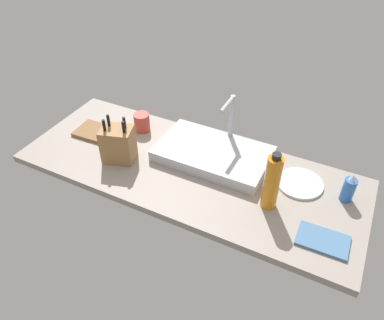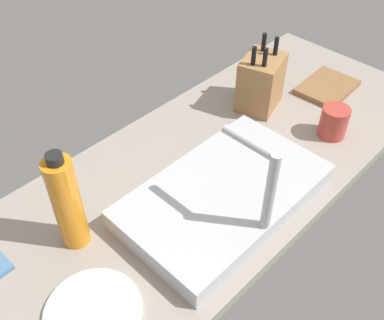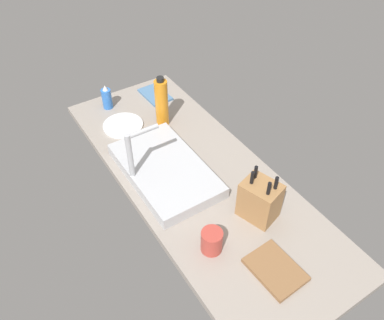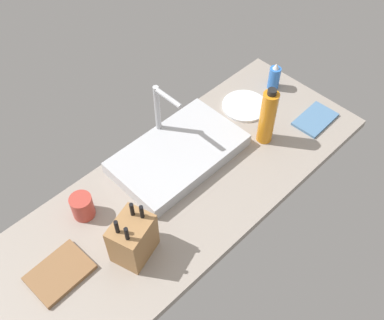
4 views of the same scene
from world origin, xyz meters
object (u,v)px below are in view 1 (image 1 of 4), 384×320
at_px(water_bottle, 272,182).
at_px(soap_bottle, 349,189).
at_px(knife_block, 118,144).
at_px(dish_towel, 323,240).
at_px(cutting_board, 96,132).
at_px(faucet, 230,118).
at_px(coffee_mug, 142,122).
at_px(dinner_plate, 300,183).
at_px(sink_basin, 213,154).

bearing_deg(water_bottle, soap_bottle, 32.52).
bearing_deg(knife_block, dish_towel, -21.04).
distance_m(soap_bottle, dish_towel, 0.28).
xyz_separation_m(knife_block, dish_towel, (0.98, -0.06, -0.08)).
xyz_separation_m(cutting_board, dish_towel, (1.22, -0.18, -0.00)).
bearing_deg(water_bottle, dish_towel, -19.91).
bearing_deg(water_bottle, faucet, 135.14).
xyz_separation_m(knife_block, coffee_mug, (-0.03, 0.25, -0.04)).
bearing_deg(faucet, soap_bottle, -11.76).
bearing_deg(coffee_mug, dinner_plate, -2.70).
height_order(water_bottle, dinner_plate, water_bottle).
bearing_deg(cutting_board, sink_basin, 8.04).
distance_m(knife_block, coffee_mug, 0.26).
bearing_deg(faucet, cutting_board, -161.85).
height_order(sink_basin, coffee_mug, coffee_mug).
xyz_separation_m(dinner_plate, dish_towel, (0.16, -0.28, 0.00)).
height_order(sink_basin, soap_bottle, soap_bottle).
distance_m(soap_bottle, coffee_mug, 1.06).
xyz_separation_m(knife_block, soap_bottle, (1.02, 0.21, -0.03)).
xyz_separation_m(sink_basin, soap_bottle, (0.62, 0.00, 0.03)).
relative_size(sink_basin, water_bottle, 1.94).
bearing_deg(dinner_plate, sink_basin, -178.78).
bearing_deg(faucet, dish_towel, -35.49).
relative_size(sink_basin, faucet, 1.92).
height_order(sink_basin, knife_block, knife_block).
distance_m(cutting_board, dish_towel, 1.23).
bearing_deg(water_bottle, cutting_board, 174.91).
bearing_deg(faucet, sink_basin, -102.00).
distance_m(faucet, soap_bottle, 0.61).
xyz_separation_m(faucet, dinner_plate, (0.40, -0.12, -0.16)).
xyz_separation_m(soap_bottle, dinner_plate, (-0.20, 0.00, -0.05)).
xyz_separation_m(knife_block, water_bottle, (0.74, 0.03, 0.04)).
height_order(cutting_board, dish_towel, cutting_board).
bearing_deg(water_bottle, coffee_mug, 163.61).
distance_m(dinner_plate, coffee_mug, 0.86).
bearing_deg(coffee_mug, knife_block, -82.30).
relative_size(cutting_board, soap_bottle, 1.46).
distance_m(soap_bottle, water_bottle, 0.35).
height_order(knife_block, water_bottle, water_bottle).
xyz_separation_m(cutting_board, water_bottle, (0.97, -0.09, 0.12)).
height_order(sink_basin, dish_towel, sink_basin).
height_order(knife_block, dinner_plate, knife_block).
relative_size(soap_bottle, dish_towel, 0.71).
distance_m(sink_basin, knife_block, 0.45).
bearing_deg(cutting_board, water_bottle, -5.09).
relative_size(water_bottle, coffee_mug, 2.84).
bearing_deg(dish_towel, water_bottle, 160.09).
bearing_deg(sink_basin, dish_towel, -24.64).
bearing_deg(sink_basin, faucet, 78.00).
relative_size(dish_towel, coffee_mug, 2.01).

